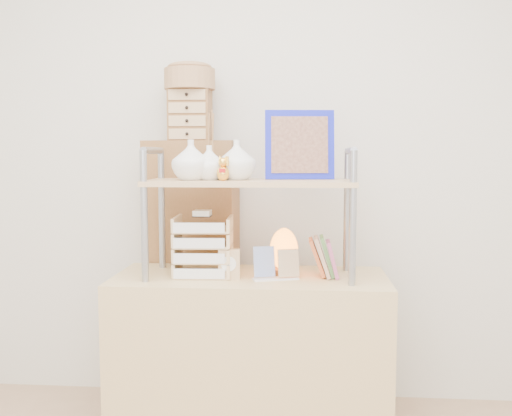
{
  "coord_description": "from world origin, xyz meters",
  "views": [
    {
      "loc": [
        0.22,
        -1.26,
        1.29
      ],
      "look_at": [
        0.03,
        1.2,
        1.05
      ],
      "focal_mm": 40.0,
      "sensor_mm": 36.0,
      "label": 1
    }
  ],
  "objects": [
    {
      "name": "room_shell",
      "position": [
        0.0,
        0.39,
        1.69
      ],
      "size": [
        3.42,
        3.41,
        2.61
      ],
      "color": "silver",
      "rests_on": "ground"
    },
    {
      "name": "salt_lamp",
      "position": [
        0.15,
        1.25,
        0.86
      ],
      "size": [
        0.14,
        0.13,
        0.21
      ],
      "color": "brown",
      "rests_on": "desk"
    },
    {
      "name": "woven_basket",
      "position": [
        -0.33,
        1.55,
        1.65
      ],
      "size": [
        0.25,
        0.25,
        0.1
      ],
      "primitive_type": "cylinder",
      "color": "#916642",
      "rests_on": "drawer_chest"
    },
    {
      "name": "postcard_stand",
      "position": [
        0.11,
        1.14,
        0.79
      ],
      "size": [
        0.2,
        0.11,
        0.14
      ],
      "color": "white",
      "rests_on": "desk"
    },
    {
      "name": "hutch",
      "position": [
        -0.05,
        1.21,
        1.2
      ],
      "size": [
        0.9,
        0.34,
        0.73
      ],
      "color": "#90939D",
      "rests_on": "desk"
    },
    {
      "name": "letter_tray",
      "position": [
        -0.21,
        1.19,
        0.87
      ],
      "size": [
        0.25,
        0.24,
        0.29
      ],
      "color": "#DDBC85",
      "rests_on": "desk"
    },
    {
      "name": "cabinet",
      "position": [
        -0.33,
        1.57,
        0.68
      ],
      "size": [
        0.46,
        0.26,
        1.35
      ],
      "primitive_type": "cube",
      "rotation": [
        0.0,
        0.0,
        -0.05
      ],
      "color": "brown",
      "rests_on": "ground"
    },
    {
      "name": "desk",
      "position": [
        0.0,
        1.2,
        0.38
      ],
      "size": [
        1.2,
        0.5,
        0.75
      ],
      "primitive_type": "cube",
      "color": "tan",
      "rests_on": "ground"
    },
    {
      "name": "drawer_chest",
      "position": [
        -0.33,
        1.55,
        1.48
      ],
      "size": [
        0.2,
        0.16,
        0.25
      ],
      "color": "brown",
      "rests_on": "cabinet"
    },
    {
      "name": "desk_clock",
      "position": [
        -0.08,
        1.13,
        0.81
      ],
      "size": [
        0.09,
        0.05,
        0.13
      ],
      "color": "tan",
      "rests_on": "desk"
    }
  ]
}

